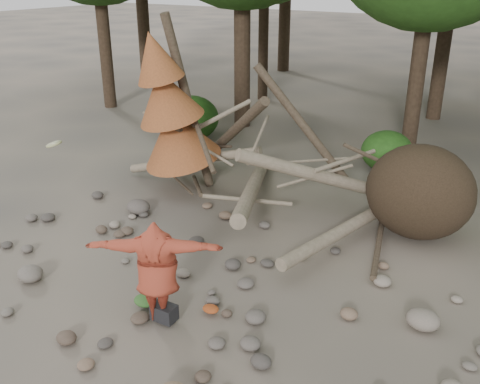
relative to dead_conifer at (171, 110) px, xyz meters
The scene contains 12 objects.
ground 5.05m from the dead_conifer, 47.26° to the right, with size 120.00×120.00×0.00m, color #514C44.
deadfall_pile 5.33m from the dead_conifer, ahead, with size 8.55×5.24×3.30m.
dead_conifer is the anchor object (origin of this frame).
bush_left 4.72m from the dead_conifer, 121.92° to the left, with size 1.80×1.80×1.44m, color #1E4612.
bush_mid 6.11m from the dead_conifer, 48.52° to the left, with size 1.40×1.40×1.12m, color #285819.
frisbee_thrower 5.40m from the dead_conifer, 53.55° to the right, with size 3.53×1.51×2.48m.
backpack 5.68m from the dead_conifer, 52.71° to the right, with size 0.39×0.26×0.26m, color black.
cloth_green 5.29m from the dead_conifer, 56.65° to the right, with size 0.41×0.34×0.15m, color #2F5A24.
cloth_orange 5.61m from the dead_conifer, 44.56° to the right, with size 0.28×0.23×0.10m, color #9F421B.
boulder_front_left 5.00m from the dead_conifer, 85.11° to the right, with size 0.48×0.43×0.29m, color #6C645A.
boulder_mid_right 7.33m from the dead_conifer, 17.86° to the right, with size 0.52×0.47×0.31m, color gray.
boulder_mid_left 2.40m from the dead_conifer, 87.14° to the right, with size 0.55×0.50×0.33m, color #5A524C.
Camera 1 is at (4.92, -6.15, 5.23)m, focal length 40.00 mm.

